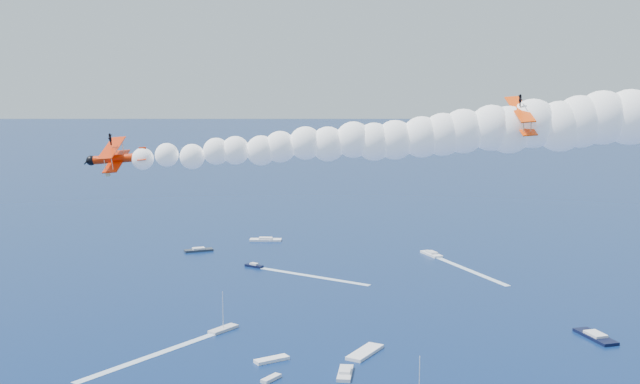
% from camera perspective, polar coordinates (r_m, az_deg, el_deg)
% --- Properties ---
extents(biplane_lead, '(10.41, 11.43, 7.50)m').
position_cam_1_polar(biplane_lead, '(97.02, 13.69, 4.78)').
color(biplane_lead, '#FF4305').
extents(biplane_trail, '(10.10, 11.11, 6.87)m').
position_cam_1_polar(biplane_trail, '(97.78, -13.55, 2.22)').
color(biplane_trail, red).
extents(smoke_trail_trail, '(74.47, 62.76, 12.52)m').
position_cam_1_polar(smoke_trail_trail, '(95.72, 7.59, 3.90)').
color(smoke_trail_trail, white).
extents(spectator_boats, '(206.44, 187.44, 0.70)m').
position_cam_1_polar(spectator_boats, '(176.65, 4.53, -11.68)').
color(spectator_boats, white).
rests_on(spectator_boats, ground).
extents(boat_wakes, '(86.57, 159.92, 0.04)m').
position_cam_1_polar(boat_wakes, '(204.94, 1.01, -8.87)').
color(boat_wakes, white).
rests_on(boat_wakes, ground).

